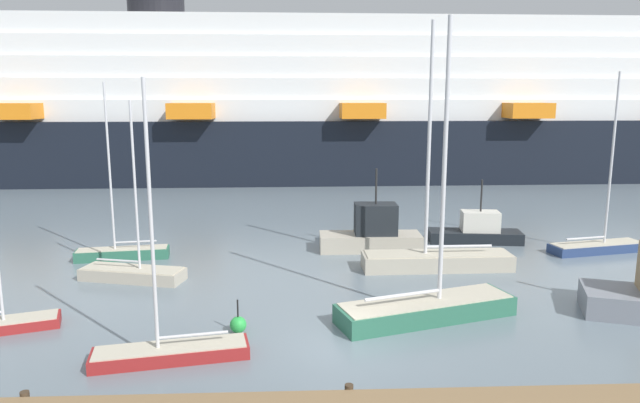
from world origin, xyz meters
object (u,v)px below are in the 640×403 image
(sailboat_2, at_px, (426,305))
(cruise_ship, at_px, (351,110))
(fishing_boat_2, at_px, (372,233))
(sailboat_1, at_px, (597,244))
(sailboat_5, at_px, (122,250))
(sailboat_4, at_px, (133,272))
(fishing_boat_0, at_px, (477,231))
(sailboat_3, at_px, (437,257))
(channel_buoy_0, at_px, (238,324))
(sailboat_0, at_px, (170,347))

(sailboat_2, xyz_separation_m, cruise_ship, (0.92, 39.52, 6.29))
(fishing_boat_2, xyz_separation_m, cruise_ship, (1.66, 29.71, 5.91))
(sailboat_1, relative_size, sailboat_5, 1.06)
(sailboat_5, relative_size, fishing_boat_2, 1.63)
(sailboat_4, bearing_deg, fishing_boat_2, 35.83)
(sailboat_1, distance_m, sailboat_2, 14.39)
(sailboat_4, bearing_deg, cruise_ship, 82.82)
(fishing_boat_0, bearing_deg, sailboat_1, -15.71)
(sailboat_3, relative_size, channel_buoy_0, 9.51)
(sailboat_0, height_order, sailboat_5, sailboat_5)
(sailboat_5, height_order, cruise_ship, cruise_ship)
(sailboat_2, distance_m, sailboat_3, 6.52)
(sailboat_0, height_order, sailboat_2, sailboat_2)
(sailboat_0, relative_size, channel_buoy_0, 7.21)
(sailboat_3, distance_m, channel_buoy_0, 11.43)
(fishing_boat_0, bearing_deg, sailboat_5, -165.57)
(fishing_boat_2, relative_size, cruise_ship, 0.05)
(sailboat_0, bearing_deg, channel_buoy_0, -144.19)
(sailboat_2, height_order, cruise_ship, cruise_ship)
(sailboat_1, distance_m, fishing_boat_0, 6.31)
(fishing_boat_0, xyz_separation_m, fishing_boat_2, (-6.23, -1.47, 0.28))
(cruise_ship, bearing_deg, sailboat_1, -71.95)
(sailboat_2, xyz_separation_m, fishing_boat_2, (-0.75, 9.81, 0.39))
(sailboat_1, relative_size, sailboat_2, 0.86)
(channel_buoy_0, xyz_separation_m, cruise_ship, (7.88, 40.49, 6.53))
(sailboat_5, height_order, channel_buoy_0, sailboat_5)
(sailboat_1, height_order, cruise_ship, cruise_ship)
(sailboat_3, distance_m, fishing_boat_2, 4.48)
(sailboat_1, relative_size, channel_buoy_0, 7.77)
(sailboat_5, bearing_deg, cruise_ship, -123.46)
(fishing_boat_0, relative_size, channel_buoy_0, 4.38)
(fishing_boat_0, xyz_separation_m, channel_buoy_0, (-12.44, -12.25, -0.34))
(sailboat_1, height_order, sailboat_3, sailboat_3)
(sailboat_4, bearing_deg, sailboat_2, -8.72)
(fishing_boat_0, height_order, fishing_boat_2, fishing_boat_2)
(sailboat_3, height_order, fishing_boat_0, sailboat_3)
(fishing_boat_0, xyz_separation_m, cruise_ship, (-4.57, 28.24, 6.19))
(fishing_boat_0, distance_m, channel_buoy_0, 17.46)
(sailboat_3, bearing_deg, cruise_ship, -89.14)
(fishing_boat_0, relative_size, cruise_ship, 0.05)
(sailboat_1, distance_m, sailboat_3, 9.77)
(sailboat_3, height_order, sailboat_4, sailboat_3)
(sailboat_4, bearing_deg, fishing_boat_0, 32.91)
(sailboat_0, bearing_deg, sailboat_2, -171.95)
(fishing_boat_2, bearing_deg, fishing_boat_0, 14.09)
(sailboat_5, distance_m, cruise_ship, 34.81)
(fishing_boat_2, bearing_deg, sailboat_3, -52.56)
(sailboat_0, bearing_deg, cruise_ship, -113.59)
(sailboat_2, height_order, fishing_boat_2, sailboat_2)
(sailboat_3, relative_size, sailboat_4, 1.44)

